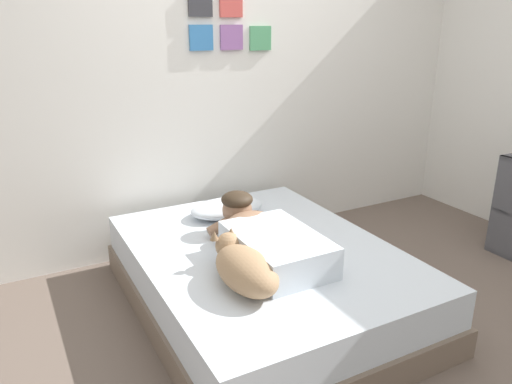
{
  "coord_description": "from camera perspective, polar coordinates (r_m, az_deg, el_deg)",
  "views": [
    {
      "loc": [
        -1.6,
        -1.91,
        1.68
      ],
      "look_at": [
        -0.2,
        0.72,
        0.64
      ],
      "focal_mm": 34.82,
      "sensor_mm": 36.0,
      "label": 1
    }
  ],
  "objects": [
    {
      "name": "person_lying",
      "position": [
        2.86,
        1.02,
        -5.22
      ],
      "size": [
        0.43,
        0.92,
        0.27
      ],
      "color": "silver",
      "rests_on": "bed"
    },
    {
      "name": "dog",
      "position": [
        2.54,
        -1.39,
        -8.59
      ],
      "size": [
        0.26,
        0.57,
        0.21
      ],
      "color": "#9E7A56",
      "rests_on": "bed"
    },
    {
      "name": "pillow",
      "position": [
        3.43,
        -3.36,
        -1.84
      ],
      "size": [
        0.52,
        0.32,
        0.11
      ],
      "primitive_type": "ellipsoid",
      "color": "silver",
      "rests_on": "bed"
    },
    {
      "name": "cell_phone",
      "position": [
        3.0,
        2.77,
        -6.13
      ],
      "size": [
        0.07,
        0.14,
        0.01
      ],
      "primitive_type": "cube",
      "color": "black",
      "rests_on": "bed"
    },
    {
      "name": "ground_plane",
      "position": [
        3.0,
        10.22,
        -15.08
      ],
      "size": [
        12.44,
        12.44,
        0.0
      ],
      "primitive_type": "plane",
      "color": "#66564C"
    },
    {
      "name": "back_wall",
      "position": [
        3.82,
        -3.16,
        12.79
      ],
      "size": [
        4.22,
        0.12,
        2.5
      ],
      "color": "silver",
      "rests_on": "ground"
    },
    {
      "name": "bed",
      "position": [
        3.06,
        0.9,
        -9.84
      ],
      "size": [
        1.46,
        1.92,
        0.39
      ],
      "color": "#726051",
      "rests_on": "ground"
    },
    {
      "name": "coffee_cup",
      "position": [
        3.27,
        0.93,
        -3.24
      ],
      "size": [
        0.12,
        0.09,
        0.07
      ],
      "color": "teal",
      "rests_on": "bed"
    }
  ]
}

